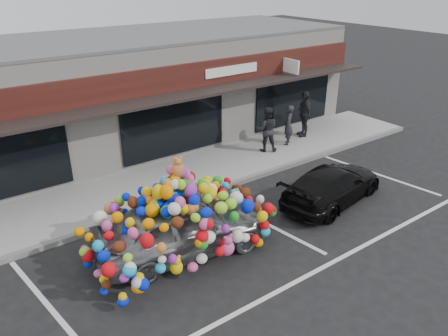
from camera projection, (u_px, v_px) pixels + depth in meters
ground at (182, 259)px, 10.97m from camera, size 90.00×90.00×0.00m
shop_building at (64, 101)px, 16.28m from camera, size 24.00×7.20×4.31m
sidewalk at (117, 196)px, 13.88m from camera, size 26.00×3.00×0.15m
kerb at (138, 215)px, 12.78m from camera, size 26.00×0.18×0.16m
parking_stripe_left at (50, 307)px, 9.41m from camera, size 0.73×4.37×0.01m
parking_stripe_mid at (262, 221)px, 12.60m from camera, size 0.73×4.37×0.01m
parking_stripe_right at (378, 174)px, 15.48m from camera, size 0.73×4.37×0.01m
lane_line at (305, 277)px, 10.34m from camera, size 14.00×0.12×0.01m
toy_car at (181, 221)px, 10.88m from camera, size 3.18×4.93×2.73m
black_sedan at (332, 185)px, 13.47m from camera, size 2.28×4.20×1.16m
pedestrian_a at (288, 125)px, 17.43m from camera, size 0.70×0.68×1.61m
pedestrian_b at (267, 129)px, 16.75m from camera, size 1.09×1.04×1.76m
pedestrian_c at (304, 114)px, 18.25m from camera, size 1.23×0.90×1.93m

